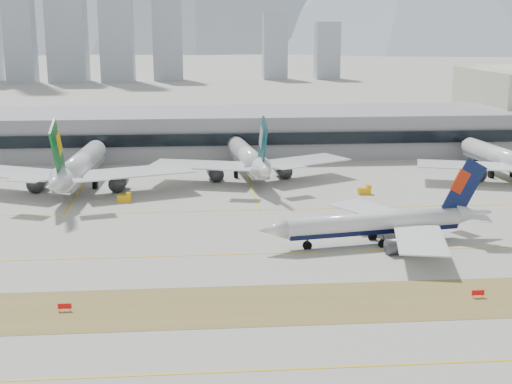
{
  "coord_description": "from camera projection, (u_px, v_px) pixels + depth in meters",
  "views": [
    {
      "loc": [
        -3.78,
        -142.4,
        45.36
      ],
      "look_at": [
        10.01,
        18.0,
        7.5
      ],
      "focal_mm": 50.0,
      "sensor_mm": 36.0,
      "label": 1
    }
  ],
  "objects": [
    {
      "name": "ground",
      "position": [
        216.0,
        247.0,
        148.81
      ],
      "size": [
        3000.0,
        3000.0,
        0.0
      ],
      "primitive_type": "plane",
      "color": "#A4A299",
      "rests_on": "ground"
    },
    {
      "name": "gse_b",
      "position": [
        125.0,
        198.0,
        187.03
      ],
      "size": [
        3.55,
        2.0,
        2.6
      ],
      "color": "#FFB70D",
      "rests_on": "ground"
    },
    {
      "name": "city_skyline",
      "position": [
        64.0,
        19.0,
        568.26
      ],
      "size": [
        342.0,
        49.8,
        140.0
      ],
      "color": "#9DA5B2",
      "rests_on": "ground"
    },
    {
      "name": "apron_markings",
      "position": [
        228.0,
        368.0,
        96.48
      ],
      "size": [
        360.0,
        122.22,
        0.06
      ],
      "color": "olive",
      "rests_on": "ground"
    },
    {
      "name": "widebody_china_air",
      "position": [
        505.0,
        160.0,
        214.79
      ],
      "size": [
        59.23,
        58.16,
        21.18
      ],
      "rotation": [
        0.0,
        0.0,
        1.66
      ],
      "color": "white",
      "rests_on": "ground"
    },
    {
      "name": "hold_sign_right",
      "position": [
        478.0,
        293.0,
        121.21
      ],
      "size": [
        2.2,
        0.15,
        1.35
      ],
      "color": "red",
      "rests_on": "ground"
    },
    {
      "name": "widebody_eva",
      "position": [
        79.0,
        168.0,
        199.86
      ],
      "size": [
        66.24,
        64.84,
        23.64
      ],
      "rotation": [
        0.0,
        0.0,
        1.52
      ],
      "color": "white",
      "rests_on": "ground"
    },
    {
      "name": "terminal",
      "position": [
        206.0,
        132.0,
        258.47
      ],
      "size": [
        280.0,
        43.1,
        15.0
      ],
      "color": "gray",
      "rests_on": "ground"
    },
    {
      "name": "taxiing_airliner",
      "position": [
        382.0,
        224.0,
        150.86
      ],
      "size": [
        52.98,
        45.58,
        17.85
      ],
      "rotation": [
        0.0,
        0.0,
        3.31
      ],
      "color": "white",
      "rests_on": "ground"
    },
    {
      "name": "gse_c",
      "position": [
        365.0,
        190.0,
        195.69
      ],
      "size": [
        3.55,
        2.0,
        2.6
      ],
      "color": "#FFB70D",
      "rests_on": "ground"
    },
    {
      "name": "widebody_cathay",
      "position": [
        249.0,
        159.0,
        215.0
      ],
      "size": [
        61.31,
        60.31,
        21.97
      ],
      "rotation": [
        0.0,
        0.0,
        1.68
      ],
      "color": "white",
      "rests_on": "ground"
    },
    {
      "name": "hold_sign_left",
      "position": [
        65.0,
        306.0,
        115.44
      ],
      "size": [
        2.2,
        0.15,
        1.35
      ],
      "color": "red",
      "rests_on": "ground"
    }
  ]
}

